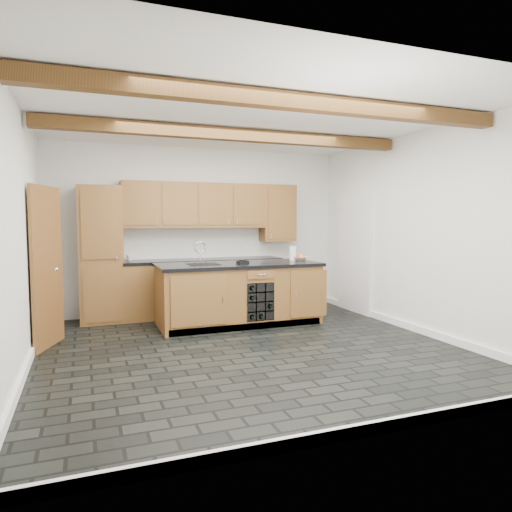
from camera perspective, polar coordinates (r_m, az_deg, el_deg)
The scene contains 10 objects.
ground at distance 5.76m, azimuth -0.83°, elevation -11.40°, with size 5.00×5.00×0.00m, color black.
room_shell at distance 6.02m, azimuth -3.33°, elevation 3.99°, with size 5.01×5.00×5.00m.
back_cabinetry at distance 7.62m, azimuth -9.23°, elevation -0.06°, with size 3.65×0.62×2.20m.
island at distance 6.95m, azimuth -2.06°, elevation -4.73°, with size 2.48×0.96×0.93m.
faucet at distance 6.78m, azimuth -6.67°, elevation -0.73°, with size 0.45×0.40×0.34m.
kitchen_scale at distance 6.86m, azimuth -1.66°, elevation -0.71°, with size 0.19×0.14×0.05m.
fruit_bowl at distance 7.42m, azimuth 5.45°, elevation -0.30°, with size 0.24×0.24×0.06m, color silver.
fruit_cluster at distance 7.42m, azimuth 5.45°, elevation -0.05°, with size 0.16×0.17×0.07m.
paper_towel at distance 7.41m, azimuth 4.64°, elevation 0.35°, with size 0.11×0.11×0.23m, color white.
mug at distance 7.61m, azimuth -15.52°, elevation -0.18°, with size 0.11×0.11×0.10m, color white.
Camera 1 is at (-1.88, -5.21, 1.58)m, focal length 32.00 mm.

